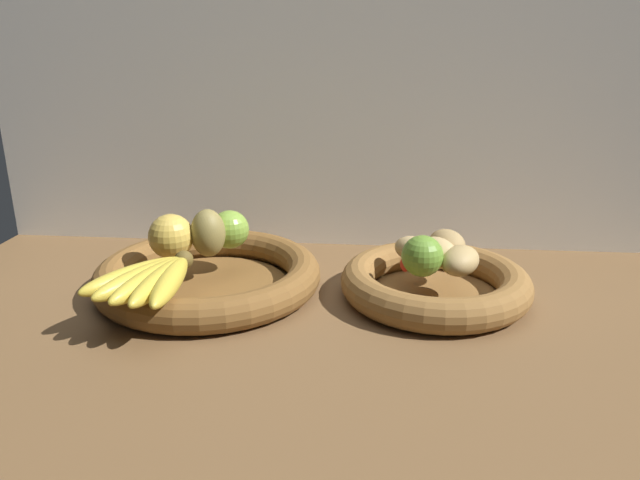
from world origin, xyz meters
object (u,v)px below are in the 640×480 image
at_px(apple_golden_left, 171,236).
at_px(banana_bunch_front, 152,279).
at_px(fruit_bowl_right, 435,283).
at_px(potato_oblong, 413,249).
at_px(potato_back, 447,244).
at_px(potato_large, 437,253).
at_px(chili_pepper, 432,260).
at_px(fruit_bowl_left, 209,276).
at_px(potato_small, 461,262).
at_px(apple_green_back, 230,229).
at_px(pear_brown, 208,233).
at_px(lime_near, 422,256).

xyz_separation_m(apple_golden_left, banana_bunch_front, (0.01, -0.13, -0.02)).
xyz_separation_m(fruit_bowl_right, potato_oblong, (-0.04, 0.03, 0.05)).
relative_size(potato_back, potato_large, 0.95).
bearing_deg(chili_pepper, fruit_bowl_left, 148.06).
xyz_separation_m(potato_small, potato_large, (-0.03, 0.03, 0.00)).
bearing_deg(potato_oblong, banana_bunch_front, -157.77).
bearing_deg(apple_green_back, potato_back, -2.59).
xyz_separation_m(apple_golden_left, potato_large, (0.44, -0.00, -0.01)).
height_order(pear_brown, potato_small, pear_brown).
relative_size(potato_oblong, potato_back, 0.85).
distance_m(apple_green_back, lime_near, 0.34).
bearing_deg(fruit_bowl_left, potato_oblong, 4.85).
relative_size(banana_bunch_front, chili_pepper, 1.79).
height_order(banana_bunch_front, potato_oblong, potato_oblong).
bearing_deg(pear_brown, fruit_bowl_left, -85.11).
xyz_separation_m(banana_bunch_front, lime_near, (0.40, 0.09, 0.02)).
height_order(fruit_bowl_right, potato_back, potato_back).
height_order(apple_green_back, potato_small, apple_green_back).
bearing_deg(banana_bunch_front, potato_oblong, 22.23).
bearing_deg(apple_golden_left, potato_oblong, 3.64).
distance_m(potato_small, lime_near, 0.06).
bearing_deg(potato_back, fruit_bowl_left, -173.50).
relative_size(potato_small, chili_pepper, 0.76).
bearing_deg(potato_small, banana_bunch_front, -168.09).
distance_m(pear_brown, potato_small, 0.41).
xyz_separation_m(banana_bunch_front, potato_oblong, (0.39, 0.16, 0.00)).
bearing_deg(potato_back, potato_oblong, -164.05).
distance_m(fruit_bowl_right, apple_golden_left, 0.44).
bearing_deg(banana_bunch_front, fruit_bowl_left, 69.98).
height_order(apple_green_back, potato_large, apple_green_back).
height_order(fruit_bowl_right, apple_green_back, apple_green_back).
distance_m(pear_brown, potato_back, 0.40).
distance_m(apple_golden_left, potato_oblong, 0.40).
bearing_deg(fruit_bowl_right, potato_oblong, 142.13).
bearing_deg(potato_small, chili_pepper, 137.95).
relative_size(apple_green_back, apple_golden_left, 0.89).
relative_size(potato_small, potato_back, 1.10).
height_order(fruit_bowl_right, potato_small, potato_small).
xyz_separation_m(potato_large, chili_pepper, (-0.01, 0.00, -0.01)).
bearing_deg(potato_small, apple_green_back, 166.12).
distance_m(pear_brown, potato_oblong, 0.34).
bearing_deg(chili_pepper, fruit_bowl_right, -57.85).
bearing_deg(banana_bunch_front, apple_golden_left, 95.83).
relative_size(potato_small, lime_near, 1.27).
height_order(pear_brown, potato_large, pear_brown).
xyz_separation_m(banana_bunch_front, potato_large, (0.42, 0.13, 0.01)).
distance_m(fruit_bowl_left, banana_bunch_front, 0.15).
distance_m(potato_large, lime_near, 0.05).
distance_m(potato_oblong, potato_back, 0.06).
bearing_deg(pear_brown, potato_large, -2.62).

